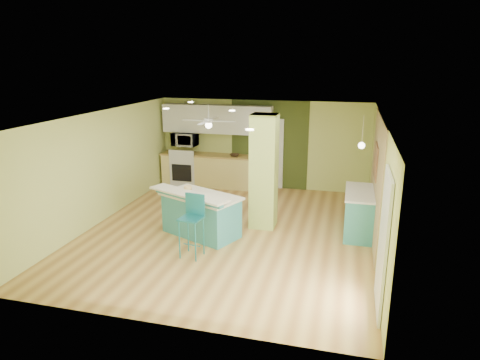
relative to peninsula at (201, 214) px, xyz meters
name	(u,v)px	position (x,y,z in m)	size (l,w,h in m)	color
floor	(229,231)	(0.53, 0.33, -0.47)	(6.00, 7.00, 0.01)	#A57239
ceiling	(228,116)	(0.53, 0.33, 2.04)	(6.00, 7.00, 0.01)	white
wall_back	(262,144)	(0.53, 3.83, 0.78)	(6.00, 0.01, 2.50)	#C4D06F
wall_front	(156,243)	(0.53, -3.18, 0.78)	(6.00, 0.01, 2.50)	#C4D06F
wall_left	(101,167)	(-2.48, 0.33, 0.78)	(0.01, 7.00, 2.50)	#C4D06F
wall_right	(379,186)	(3.53, 0.33, 0.78)	(0.01, 7.00, 2.50)	#C4D06F
wood_panel	(376,178)	(3.51, 0.93, 0.78)	(0.02, 3.40, 2.50)	#947C54
olive_accent	(269,145)	(0.73, 3.82, 0.78)	(2.20, 0.02, 2.50)	#3B481D
interior_door	(269,154)	(0.73, 3.79, 0.53)	(0.82, 0.05, 2.00)	white
french_door	(383,243)	(3.50, -1.97, 0.58)	(0.04, 1.08, 2.10)	silver
column	(264,172)	(1.18, 0.83, 0.78)	(0.55, 0.55, 2.50)	#A7BF58
kitchen_run	(216,170)	(-0.77, 3.53, 0.00)	(3.25, 0.63, 0.94)	#DDC873
stove	(186,169)	(-1.72, 3.52, -0.01)	(0.76, 0.66, 1.08)	silver
upper_cabinets	(217,119)	(-0.77, 3.65, 1.48)	(3.20, 0.34, 0.80)	silver
microwave	(185,139)	(-1.72, 3.53, 0.88)	(0.70, 0.48, 0.39)	white
ceiling_fan	(209,121)	(-0.57, 2.33, 1.61)	(1.41, 1.41, 0.61)	white
pendant_lamp	(362,145)	(3.18, 1.08, 1.42)	(0.14, 0.14, 0.69)	white
wall_decor	(376,161)	(3.49, 1.13, 1.08)	(0.03, 0.90, 0.70)	brown
peninsula	(201,214)	(0.00, 0.00, 0.00)	(2.03, 1.63, 1.01)	teal
bar_stool	(193,215)	(0.20, -0.95, 0.33)	(0.44, 0.44, 1.20)	teal
side_counter	(359,212)	(3.23, 0.93, 0.00)	(0.61, 1.45, 0.93)	teal
fruit_bowl	(235,155)	(-0.21, 3.48, 0.50)	(0.27, 0.27, 0.07)	#3B2618
canister	(188,190)	(-0.26, -0.02, 0.50)	(0.16, 0.16, 0.19)	gold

